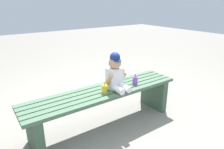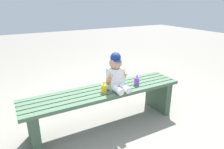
% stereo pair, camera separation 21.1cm
% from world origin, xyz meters
% --- Properties ---
extents(ground_plane, '(16.00, 16.00, 0.00)m').
position_xyz_m(ground_plane, '(0.00, 0.00, 0.00)').
color(ground_plane, gray).
extents(park_bench, '(1.78, 0.40, 0.44)m').
position_xyz_m(park_bench, '(0.00, 0.00, 0.30)').
color(park_bench, '#47664C').
rests_on(park_bench, ground_plane).
extents(child_figure, '(0.23, 0.27, 0.40)m').
position_xyz_m(child_figure, '(0.12, -0.03, 0.62)').
color(child_figure, white).
rests_on(child_figure, park_bench).
extents(sippy_cup_left, '(0.06, 0.06, 0.12)m').
position_xyz_m(sippy_cup_left, '(-0.04, -0.06, 0.50)').
color(sippy_cup_left, yellow).
rests_on(sippy_cup_left, park_bench).
extents(sippy_cup_right, '(0.06, 0.06, 0.12)m').
position_xyz_m(sippy_cup_right, '(0.38, -0.06, 0.50)').
color(sippy_cup_right, '#8C4CCC').
rests_on(sippy_cup_right, park_bench).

